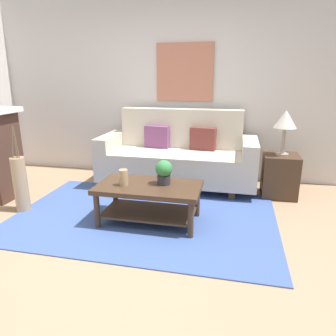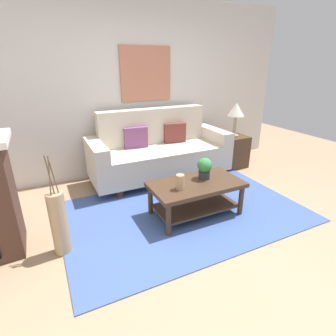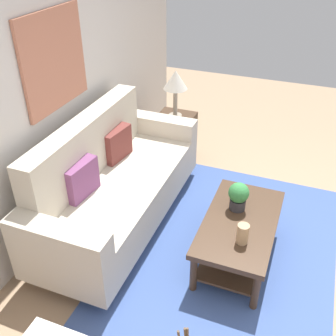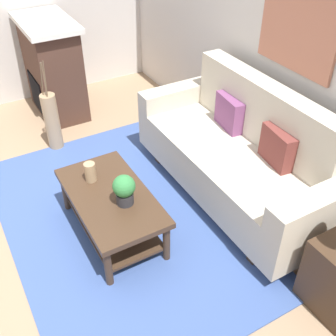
{
  "view_description": "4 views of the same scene",
  "coord_description": "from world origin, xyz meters",
  "px_view_note": "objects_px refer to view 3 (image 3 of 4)",
  "views": [
    {
      "loc": [
        0.97,
        -2.57,
        1.54
      ],
      "look_at": [
        0.2,
        0.87,
        0.49
      ],
      "focal_mm": 33.14,
      "sensor_mm": 36.0,
      "label": 1
    },
    {
      "loc": [
        -1.46,
        -2.02,
        1.75
      ],
      "look_at": [
        -0.07,
        0.83,
        0.49
      ],
      "focal_mm": 28.39,
      "sensor_mm": 36.0,
      "label": 2
    },
    {
      "loc": [
        -2.54,
        0.04,
        2.63
      ],
      "look_at": [
        0.33,
        1.15,
        0.64
      ],
      "focal_mm": 42.42,
      "sensor_mm": 36.0,
      "label": 3
    },
    {
      "loc": [
        2.54,
        -0.45,
        2.64
      ],
      "look_at": [
        0.21,
        0.88,
        0.6
      ],
      "focal_mm": 44.05,
      "sensor_mm": 36.0,
      "label": 4
    }
  ],
  "objects_px": {
    "tabletop_vase": "(243,234)",
    "side_table": "(175,137)",
    "couch": "(114,185)",
    "potted_plant_tabletop": "(238,196)",
    "framed_painting": "(54,60)",
    "coffee_table": "(239,231)",
    "table_lamp": "(176,82)",
    "throw_pillow_plum": "(81,179)",
    "throw_pillow_maroon": "(117,144)"
  },
  "relations": [
    {
      "from": "table_lamp",
      "to": "framed_painting",
      "type": "height_order",
      "value": "framed_painting"
    },
    {
      "from": "throw_pillow_plum",
      "to": "framed_painting",
      "type": "height_order",
      "value": "framed_painting"
    },
    {
      "from": "throw_pillow_plum",
      "to": "coffee_table",
      "type": "distance_m",
      "value": 1.44
    },
    {
      "from": "potted_plant_tabletop",
      "to": "side_table",
      "type": "relative_size",
      "value": 0.47
    },
    {
      "from": "couch",
      "to": "side_table",
      "type": "xyz_separation_m",
      "value": [
        1.39,
        -0.11,
        -0.15
      ]
    },
    {
      "from": "potted_plant_tabletop",
      "to": "side_table",
      "type": "distance_m",
      "value": 1.72
    },
    {
      "from": "potted_plant_tabletop",
      "to": "throw_pillow_maroon",
      "type": "bearing_deg",
      "value": 78.57
    },
    {
      "from": "couch",
      "to": "throw_pillow_maroon",
      "type": "bearing_deg",
      "value": 20.54
    },
    {
      "from": "throw_pillow_plum",
      "to": "tabletop_vase",
      "type": "height_order",
      "value": "throw_pillow_plum"
    },
    {
      "from": "coffee_table",
      "to": "potted_plant_tabletop",
      "type": "relative_size",
      "value": 4.2
    },
    {
      "from": "tabletop_vase",
      "to": "side_table",
      "type": "distance_m",
      "value": 2.11
    },
    {
      "from": "potted_plant_tabletop",
      "to": "table_lamp",
      "type": "relative_size",
      "value": 0.46
    },
    {
      "from": "throw_pillow_plum",
      "to": "side_table",
      "type": "relative_size",
      "value": 0.64
    },
    {
      "from": "couch",
      "to": "tabletop_vase",
      "type": "bearing_deg",
      "value": -104.22
    },
    {
      "from": "coffee_table",
      "to": "framed_painting",
      "type": "xyz_separation_m",
      "value": [
        0.08,
        1.71,
        1.27
      ]
    },
    {
      "from": "couch",
      "to": "tabletop_vase",
      "type": "height_order",
      "value": "couch"
    },
    {
      "from": "table_lamp",
      "to": "framed_painting",
      "type": "xyz_separation_m",
      "value": [
        -1.39,
        0.57,
        0.59
      ]
    },
    {
      "from": "potted_plant_tabletop",
      "to": "framed_painting",
      "type": "xyz_separation_m",
      "value": [
        -0.07,
        1.64,
        1.02
      ]
    },
    {
      "from": "throw_pillow_plum",
      "to": "coffee_table",
      "type": "relative_size",
      "value": 0.33
    },
    {
      "from": "throw_pillow_maroon",
      "to": "potted_plant_tabletop",
      "type": "height_order",
      "value": "throw_pillow_maroon"
    },
    {
      "from": "tabletop_vase",
      "to": "potted_plant_tabletop",
      "type": "height_order",
      "value": "potted_plant_tabletop"
    },
    {
      "from": "throw_pillow_maroon",
      "to": "coffee_table",
      "type": "relative_size",
      "value": 0.33
    },
    {
      "from": "side_table",
      "to": "couch",
      "type": "bearing_deg",
      "value": 175.61
    },
    {
      "from": "throw_pillow_plum",
      "to": "tabletop_vase",
      "type": "relative_size",
      "value": 2.09
    },
    {
      "from": "couch",
      "to": "table_lamp",
      "type": "bearing_deg",
      "value": -4.39
    },
    {
      "from": "potted_plant_tabletop",
      "to": "couch",
      "type": "bearing_deg",
      "value": 93.56
    },
    {
      "from": "coffee_table",
      "to": "framed_painting",
      "type": "bearing_deg",
      "value": 87.43
    },
    {
      "from": "coffee_table",
      "to": "table_lamp",
      "type": "bearing_deg",
      "value": 37.83
    },
    {
      "from": "throw_pillow_plum",
      "to": "potted_plant_tabletop",
      "type": "bearing_deg",
      "value": -72.54
    },
    {
      "from": "potted_plant_tabletop",
      "to": "tabletop_vase",
      "type": "bearing_deg",
      "value": -162.15
    },
    {
      "from": "potted_plant_tabletop",
      "to": "framed_painting",
      "type": "relative_size",
      "value": 0.31
    },
    {
      "from": "throw_pillow_maroon",
      "to": "tabletop_vase",
      "type": "distance_m",
      "value": 1.59
    },
    {
      "from": "tabletop_vase",
      "to": "framed_painting",
      "type": "bearing_deg",
      "value": 79.42
    },
    {
      "from": "coffee_table",
      "to": "tabletop_vase",
      "type": "height_order",
      "value": "tabletop_vase"
    },
    {
      "from": "side_table",
      "to": "table_lamp",
      "type": "height_order",
      "value": "table_lamp"
    },
    {
      "from": "throw_pillow_plum",
      "to": "couch",
      "type": "bearing_deg",
      "value": -20.54
    },
    {
      "from": "throw_pillow_plum",
      "to": "framed_painting",
      "type": "xyz_separation_m",
      "value": [
        0.34,
        0.34,
        0.91
      ]
    },
    {
      "from": "couch",
      "to": "framed_painting",
      "type": "bearing_deg",
      "value": 90.0
    },
    {
      "from": "couch",
      "to": "side_table",
      "type": "relative_size",
      "value": 3.88
    },
    {
      "from": "side_table",
      "to": "framed_painting",
      "type": "height_order",
      "value": "framed_painting"
    },
    {
      "from": "throw_pillow_plum",
      "to": "table_lamp",
      "type": "distance_m",
      "value": 1.77
    },
    {
      "from": "coffee_table",
      "to": "potted_plant_tabletop",
      "type": "bearing_deg",
      "value": 23.68
    },
    {
      "from": "coffee_table",
      "to": "table_lamp",
      "type": "xyz_separation_m",
      "value": [
        1.46,
        1.14,
        0.68
      ]
    },
    {
      "from": "throw_pillow_maroon",
      "to": "side_table",
      "type": "bearing_deg",
      "value": -12.5
    },
    {
      "from": "couch",
      "to": "framed_painting",
      "type": "distance_m",
      "value": 1.25
    },
    {
      "from": "framed_painting",
      "to": "tabletop_vase",
      "type": "bearing_deg",
      "value": -100.58
    },
    {
      "from": "throw_pillow_maroon",
      "to": "framed_painting",
      "type": "relative_size",
      "value": 0.43
    },
    {
      "from": "throw_pillow_plum",
      "to": "potted_plant_tabletop",
      "type": "relative_size",
      "value": 1.37
    },
    {
      "from": "side_table",
      "to": "coffee_table",
      "type": "bearing_deg",
      "value": -142.17
    },
    {
      "from": "throw_pillow_maroon",
      "to": "framed_painting",
      "type": "xyz_separation_m",
      "value": [
        -0.34,
        0.34,
        0.91
      ]
    }
  ]
}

